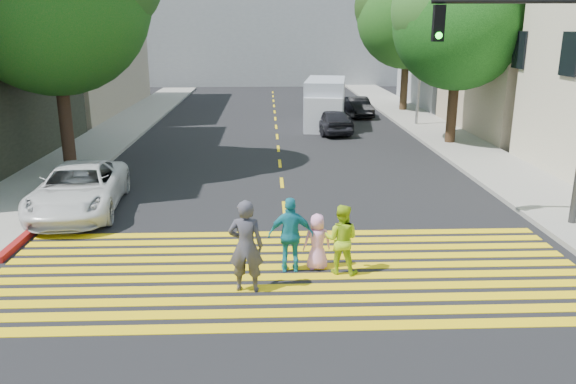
{
  "coord_description": "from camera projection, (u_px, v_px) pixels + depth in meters",
  "views": [
    {
      "loc": [
        -0.51,
        -10.5,
        5.34
      ],
      "look_at": [
        0.0,
        3.0,
        1.4
      ],
      "focal_mm": 35.0,
      "sensor_mm": 36.0,
      "label": 1
    }
  ],
  "objects": [
    {
      "name": "pedestrian_man",
      "position": [
        246.0,
        246.0,
        11.63
      ],
      "size": [
        0.77,
        0.54,
        2.0
      ],
      "primitive_type": "imported",
      "rotation": [
        0.0,
        0.0,
        3.05
      ],
      "color": "#3E3C47",
      "rests_on": "ground"
    },
    {
      "name": "pedestrian_woman",
      "position": [
        341.0,
        239.0,
        12.55
      ],
      "size": [
        0.93,
        0.81,
        1.62
      ],
      "primitive_type": "imported",
      "rotation": [
        0.0,
        0.0,
        2.86
      ],
      "color": "#A5CD19",
      "rests_on": "ground"
    },
    {
      "name": "pedestrian_child",
      "position": [
        317.0,
        242.0,
        12.83
      ],
      "size": [
        0.68,
        0.48,
        1.31
      ],
      "primitive_type": "imported",
      "rotation": [
        0.0,
        0.0,
        3.25
      ],
      "color": "#F69BD8",
      "rests_on": "ground"
    },
    {
      "name": "building_right_grey",
      "position": [
        486.0,
        34.0,
        39.5
      ],
      "size": [
        10.0,
        10.0,
        10.0
      ],
      "primitive_type": "cube",
      "color": "gray",
      "rests_on": "ground"
    },
    {
      "name": "tree_right_far",
      "position": [
        410.0,
        11.0,
        35.77
      ],
      "size": [
        8.86,
        8.6,
        9.5
      ],
      "rotation": [
        0.0,
        0.0,
        -0.4
      ],
      "color": "#412C1C",
      "rests_on": "ground"
    },
    {
      "name": "white_van",
      "position": [
        325.0,
        104.0,
        31.55
      ],
      "size": [
        2.83,
        5.79,
        2.62
      ],
      "rotation": [
        0.0,
        0.0,
        -0.14
      ],
      "color": "#A7ACBE",
      "rests_on": "ground"
    },
    {
      "name": "crosswalk",
      "position": [
        291.0,
        272.0,
        12.8
      ],
      "size": [
        13.4,
        5.3,
        0.01
      ],
      "color": "yellow",
      "rests_on": "ground"
    },
    {
      "name": "traffic_signal",
      "position": [
        547.0,
        76.0,
        14.55
      ],
      "size": [
        4.39,
        0.57,
        6.44
      ],
      "rotation": [
        0.0,
        0.0,
        -0.08
      ],
      "color": "#373737",
      "rests_on": "ground"
    },
    {
      "name": "sidewalk_left",
      "position": [
        129.0,
        124.0,
        32.36
      ],
      "size": [
        3.0,
        40.0,
        0.15
      ],
      "primitive_type": "cube",
      "color": "gray",
      "rests_on": "ground"
    },
    {
      "name": "silver_car",
      "position": [
        322.0,
        100.0,
        38.46
      ],
      "size": [
        2.59,
        4.79,
        1.32
      ],
      "primitive_type": "imported",
      "rotation": [
        0.0,
        0.0,
        2.97
      ],
      "color": "#9296AF",
      "rests_on": "ground"
    },
    {
      "name": "curb_red",
      "position": [
        58.0,
        208.0,
        17.07
      ],
      "size": [
        0.2,
        8.0,
        0.16
      ],
      "primitive_type": "cube",
      "color": "maroon",
      "rests_on": "ground"
    },
    {
      "name": "street_lamp",
      "position": [
        418.0,
        41.0,
        30.48
      ],
      "size": [
        1.86,
        0.24,
        8.22
      ],
      "rotation": [
        0.0,
        0.0,
        -0.04
      ],
      "color": "gray",
      "rests_on": "ground"
    },
    {
      "name": "white_sedan",
      "position": [
        79.0,
        189.0,
        16.86
      ],
      "size": [
        2.82,
        5.31,
        1.42
      ],
      "primitive_type": "imported",
      "rotation": [
        0.0,
        0.0,
        0.09
      ],
      "color": "silver",
      "rests_on": "ground"
    },
    {
      "name": "dark_car_near",
      "position": [
        331.0,
        120.0,
        29.67
      ],
      "size": [
        2.27,
        4.22,
        1.36
      ],
      "primitive_type": "imported",
      "rotation": [
        0.0,
        0.0,
        3.31
      ],
      "color": "black",
      "rests_on": "ground"
    },
    {
      "name": "backdrop_block",
      "position": [
        271.0,
        22.0,
        55.95
      ],
      "size": [
        30.0,
        8.0,
        12.0
      ],
      "primitive_type": "cube",
      "color": "gray",
      "rests_on": "ground"
    },
    {
      "name": "lane_line",
      "position": [
        276.0,
        123.0,
        33.17
      ],
      "size": [
        0.12,
        34.4,
        0.01
      ],
      "color": "yellow",
      "rests_on": "ground"
    },
    {
      "name": "building_right_tan",
      "position": [
        566.0,
        36.0,
        28.95
      ],
      "size": [
        10.0,
        10.0,
        10.0
      ],
      "primitive_type": "cube",
      "color": "tan",
      "rests_on": "ground"
    },
    {
      "name": "sidewalk_right",
      "position": [
        460.0,
        146.0,
        26.26
      ],
      "size": [
        3.0,
        60.0,
        0.15
      ],
      "primitive_type": "cube",
      "color": "gray",
      "rests_on": "ground"
    },
    {
      "name": "tree_right_near",
      "position": [
        461.0,
        16.0,
        25.22
      ],
      "size": [
        6.66,
        6.09,
        8.7
      ],
      "rotation": [
        0.0,
        0.0,
        -0.02
      ],
      "color": "#2F1F13",
      "rests_on": "ground"
    },
    {
      "name": "pedestrian_extra",
      "position": [
        291.0,
        235.0,
        12.63
      ],
      "size": [
        1.02,
        0.43,
        1.75
      ],
      "primitive_type": "imported",
      "rotation": [
        0.0,
        0.0,
        3.14
      ],
      "color": "teal",
      "rests_on": "ground"
    },
    {
      "name": "building_left_tan",
      "position": [
        28.0,
        34.0,
        36.47
      ],
      "size": [
        12.0,
        16.0,
        10.0
      ],
      "primitive_type": "cube",
      "color": "tan",
      "rests_on": "ground"
    },
    {
      "name": "ground",
      "position": [
        293.0,
        298.0,
        11.58
      ],
      "size": [
        120.0,
        120.0,
        0.0
      ],
      "primitive_type": "plane",
      "color": "black"
    },
    {
      "name": "dark_car_parked",
      "position": [
        358.0,
        107.0,
        35.33
      ],
      "size": [
        1.58,
        3.77,
        1.21
      ],
      "primitive_type": "imported",
      "rotation": [
        0.0,
        0.0,
        0.08
      ],
      "color": "black",
      "rests_on": "ground"
    }
  ]
}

